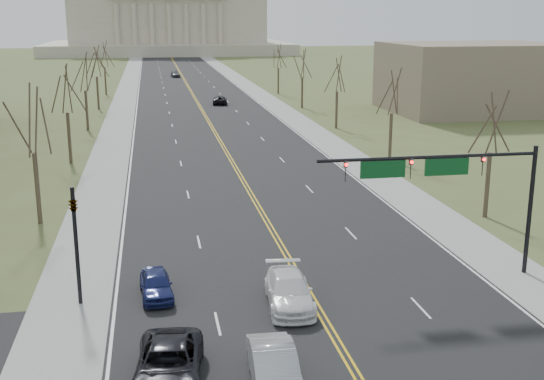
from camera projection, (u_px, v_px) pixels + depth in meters
name	position (u px, v px, depth m)	size (l,w,h in m)	color
road	(191.00, 92.00, 127.92)	(20.00, 380.00, 0.01)	black
cross_road	(345.00, 355.00, 28.75)	(120.00, 14.00, 0.01)	black
sidewalk_left	(126.00, 93.00, 125.88)	(4.00, 380.00, 0.03)	gray
sidewalk_right	(254.00, 91.00, 129.96)	(4.00, 380.00, 0.03)	gray
center_line	(191.00, 92.00, 127.92)	(0.42, 380.00, 0.01)	gold
edge_line_left	(138.00, 93.00, 126.26)	(0.15, 380.00, 0.01)	silver
edge_line_right	(243.00, 91.00, 129.59)	(0.15, 380.00, 0.01)	silver
capitol	(167.00, 15.00, 257.81)	(90.00, 60.00, 50.00)	beige
signal_mast	(445.00, 176.00, 35.74)	(12.12, 0.44, 7.20)	black
signal_left	(75.00, 233.00, 33.03)	(0.32, 0.36, 6.00)	black
tree_r_0	(492.00, 126.00, 46.92)	(3.74, 3.74, 8.50)	#3D3124
tree_l_0	(32.00, 124.00, 45.37)	(3.96, 3.96, 9.00)	#3D3124
tree_r_1	(392.00, 94.00, 65.99)	(3.74, 3.74, 8.50)	#3D3124
tree_l_1	(66.00, 92.00, 64.44)	(3.96, 3.96, 9.00)	#3D3124
tree_r_2	(337.00, 76.00, 85.07)	(3.74, 3.74, 8.50)	#3D3124
tree_l_2	(84.00, 74.00, 83.52)	(3.96, 3.96, 9.00)	#3D3124
tree_r_3	(302.00, 65.00, 104.14)	(3.74, 3.74, 8.50)	#3D3124
tree_l_3	(96.00, 63.00, 102.59)	(3.96, 3.96, 9.00)	#3D3124
tree_r_4	(278.00, 58.00, 123.21)	(3.74, 3.74, 8.50)	#3D3124
tree_l_4	(104.00, 56.00, 121.66)	(3.96, 3.96, 9.00)	#3D3124
bldg_right_mass	(475.00, 78.00, 101.06)	(25.00, 20.00, 10.00)	#7B6857
car_sb_inner_lead	(274.00, 369.00, 26.03)	(1.71, 4.89, 1.61)	#A4A6AC
car_sb_outer_lead	(168.00, 365.00, 26.40)	(2.58, 5.59, 1.55)	black
car_sb_inner_second	(289.00, 291.00, 33.51)	(2.16, 5.33, 1.55)	white
car_sb_outer_second	(156.00, 284.00, 34.59)	(1.56, 3.88, 1.32)	navy
car_far_nb	(220.00, 100.00, 110.04)	(2.23, 4.84, 1.34)	black
car_far_sb	(175.00, 74.00, 158.32)	(1.84, 4.58, 1.56)	#55585D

